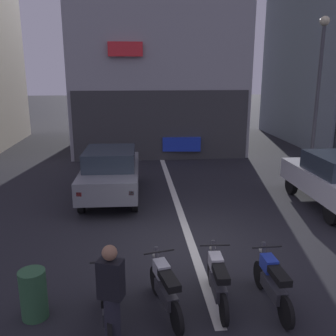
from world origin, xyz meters
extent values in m
plane|color=#232328|center=(0.00, 0.00, 0.00)|extent=(120.00, 120.00, 0.00)
cube|color=silver|center=(0.00, 6.00, 0.00)|extent=(0.20, 18.00, 0.01)
cube|color=#373739|center=(-0.02, 8.92, 1.60)|extent=(8.02, 0.10, 3.20)
cube|color=red|center=(-1.57, 8.85, 4.95)|extent=(1.50, 0.16, 0.61)
cylinder|color=black|center=(-2.82, 5.05, 0.32)|extent=(0.19, 0.64, 0.64)
cylinder|color=black|center=(-1.27, 5.01, 0.32)|extent=(0.19, 0.64, 0.64)
cylinder|color=black|center=(-2.88, 2.45, 0.32)|extent=(0.19, 0.64, 0.64)
cylinder|color=black|center=(-1.33, 2.41, 0.32)|extent=(0.19, 0.64, 0.64)
cube|color=slate|center=(-2.07, 3.73, 0.75)|extent=(1.85, 4.14, 0.66)
cube|color=#2D3842|center=(-2.08, 3.58, 1.36)|extent=(1.59, 2.00, 0.56)
cube|color=red|center=(-2.82, 1.72, 0.80)|extent=(0.14, 0.06, 0.12)
cube|color=red|center=(-1.41, 1.69, 0.80)|extent=(0.14, 0.06, 0.12)
cylinder|color=black|center=(3.95, 3.53, 0.32)|extent=(0.18, 0.64, 0.64)
cylinder|color=black|center=(5.50, 3.54, 0.32)|extent=(0.18, 0.64, 0.64)
cylinder|color=black|center=(3.96, 0.93, 0.32)|extent=(0.18, 0.64, 0.64)
cube|color=silver|center=(4.73, 2.23, 0.75)|extent=(1.77, 4.11, 0.66)
cylinder|color=black|center=(1.74, 9.40, 0.32)|extent=(0.24, 0.65, 0.64)
cylinder|color=black|center=(0.19, 9.54, 0.32)|extent=(0.24, 0.65, 0.64)
cylinder|color=black|center=(1.98, 11.99, 0.32)|extent=(0.24, 0.65, 0.64)
cylinder|color=black|center=(0.44, 12.13, 0.32)|extent=(0.24, 0.65, 0.64)
cube|color=#1E38BF|center=(1.09, 10.77, 0.75)|extent=(2.14, 4.25, 0.66)
cube|color=#2D3842|center=(1.10, 10.92, 1.36)|extent=(1.73, 2.10, 0.56)
cube|color=red|center=(1.98, 12.71, 0.80)|extent=(0.15, 0.07, 0.12)
cube|color=red|center=(0.58, 12.84, 0.80)|extent=(0.15, 0.07, 0.12)
cylinder|color=#47474C|center=(5.83, 6.02, 2.82)|extent=(0.14, 0.14, 5.65)
sphere|color=beige|center=(5.83, 6.02, 5.83)|extent=(0.36, 0.36, 0.36)
cylinder|color=black|center=(-1.83, -2.10, 0.26)|extent=(0.12, 0.52, 0.52)
cylinder|color=black|center=(-1.73, -3.25, 0.26)|extent=(0.12, 0.52, 0.52)
cube|color=#38383D|center=(-1.78, -2.72, 0.37)|extent=(0.26, 0.75, 0.22)
cube|color=black|center=(-1.77, -2.88, 0.72)|extent=(0.27, 0.62, 0.12)
cube|color=black|center=(-1.80, -2.47, 0.70)|extent=(0.25, 0.38, 0.24)
cylinder|color=#4C4C51|center=(-1.82, -2.25, 0.63)|extent=(0.09, 0.24, 0.70)
cylinder|color=black|center=(-1.81, -2.33, 0.95)|extent=(0.55, 0.08, 0.04)
sphere|color=silver|center=(-1.83, -2.12, 0.80)|extent=(0.12, 0.12, 0.12)
cylinder|color=black|center=(-0.98, -1.86, 0.26)|extent=(0.19, 0.52, 0.52)
cylinder|color=black|center=(-0.72, -2.98, 0.26)|extent=(0.19, 0.52, 0.52)
cube|color=#38383D|center=(-0.84, -2.46, 0.37)|extent=(0.36, 0.76, 0.22)
cube|color=black|center=(-0.80, -2.62, 0.72)|extent=(0.35, 0.63, 0.12)
cube|color=#B2B5BA|center=(-0.89, -2.21, 0.70)|extent=(0.30, 0.40, 0.24)
cylinder|color=#4C4C51|center=(-0.94, -2.00, 0.63)|extent=(0.12, 0.25, 0.70)
cylinder|color=black|center=(-0.93, -2.08, 0.95)|extent=(0.54, 0.16, 0.04)
sphere|color=silver|center=(-0.97, -1.88, 0.80)|extent=(0.12, 0.12, 0.12)
cylinder|color=black|center=(0.11, -1.69, 0.26)|extent=(0.09, 0.52, 0.52)
cylinder|color=black|center=(0.07, -2.84, 0.26)|extent=(0.09, 0.52, 0.52)
cube|color=#38383D|center=(0.09, -2.32, 0.37)|extent=(0.22, 0.74, 0.22)
cube|color=black|center=(0.08, -2.47, 0.72)|extent=(0.24, 0.61, 0.12)
cube|color=silver|center=(0.10, -2.06, 0.70)|extent=(0.23, 0.37, 0.24)
cylinder|color=#4C4C51|center=(0.11, -1.84, 0.63)|extent=(0.08, 0.24, 0.70)
cylinder|color=black|center=(0.10, -1.92, 0.95)|extent=(0.55, 0.05, 0.04)
sphere|color=silver|center=(0.11, -1.71, 0.80)|extent=(0.12, 0.12, 0.12)
cylinder|color=black|center=(1.01, -1.85, 0.26)|extent=(0.09, 0.52, 0.52)
cylinder|color=black|center=(1.05, -3.00, 0.26)|extent=(0.09, 0.52, 0.52)
cube|color=#38383D|center=(1.03, -2.47, 0.37)|extent=(0.22, 0.74, 0.22)
cube|color=black|center=(1.04, -2.63, 0.72)|extent=(0.24, 0.61, 0.12)
cube|color=#233DB7|center=(1.02, -2.22, 0.70)|extent=(0.23, 0.37, 0.24)
cylinder|color=#4C4C51|center=(1.02, -2.00, 0.63)|extent=(0.08, 0.24, 0.70)
cylinder|color=black|center=(1.02, -2.08, 0.95)|extent=(0.55, 0.05, 0.04)
sphere|color=silver|center=(1.01, -1.87, 0.80)|extent=(0.12, 0.12, 0.12)
cylinder|color=#23232D|center=(-1.69, -3.21, 0.43)|extent=(0.24, 0.24, 0.86)
cube|color=black|center=(-1.69, -3.21, 1.15)|extent=(0.41, 0.33, 0.58)
sphere|color=#9E7051|center=(-1.69, -3.21, 1.56)|extent=(0.22, 0.22, 0.22)
cylinder|color=#2D5938|center=(-3.03, -2.35, 0.42)|extent=(0.44, 0.44, 0.85)
camera|label=1|loc=(-1.33, -7.95, 3.99)|focal=39.60mm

